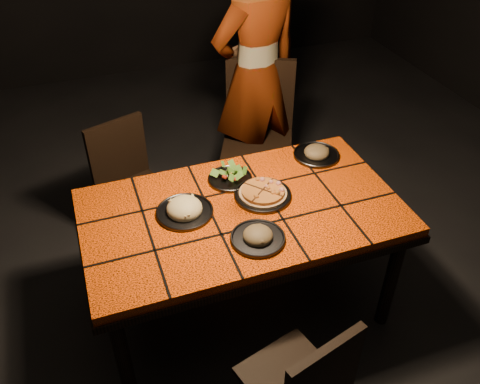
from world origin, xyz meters
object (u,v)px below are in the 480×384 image
object	(u,v)px
dining_table	(242,220)
chair_near	(304,383)
diner	(256,76)
chair_far_right	(259,126)
plate_pasta	(185,209)
chair_far_left	(128,178)
plate_pizza	(263,194)

from	to	relation	value
dining_table	chair_near	xyz separation A→B (m)	(-0.03, -0.84, -0.20)
chair_near	diner	distance (m)	2.04
dining_table	chair_near	size ratio (longest dim) A/B	1.98
chair_far_right	diner	xyz separation A→B (m)	(0.02, 0.10, 0.33)
dining_table	plate_pasta	distance (m)	0.31
dining_table	diner	xyz separation A→B (m)	(0.49, 1.08, 0.25)
chair_far_left	plate_pasta	size ratio (longest dim) A/B	2.96
dining_table	chair_far_right	bearing A→B (deg)	64.09
dining_table	plate_pasta	size ratio (longest dim) A/B	5.63
chair_far_right	chair_far_left	bearing A→B (deg)	-146.20
plate_pizza	dining_table	bearing A→B (deg)	-157.31
chair_near	chair_far_left	size ratio (longest dim) A/B	0.96
plate_pizza	plate_pasta	size ratio (longest dim) A/B	1.23
chair_near	chair_far_left	bearing A→B (deg)	-90.59
chair_near	plate_pizza	size ratio (longest dim) A/B	2.33
dining_table	chair_far_left	xyz separation A→B (m)	(-0.47, 0.83, -0.18)
plate_pasta	diner	bearing A→B (deg)	52.79
dining_table	chair_near	distance (m)	0.86
chair_far_right	plate_pizza	bearing A→B (deg)	-85.64
chair_near	diner	bearing A→B (deg)	-120.61
chair_near	chair_far_left	distance (m)	1.72
chair_near	plate_pizza	world-z (taller)	chair_near
chair_far_right	plate_pasta	bearing A→B (deg)	-104.86
diner	plate_pizza	world-z (taller)	diner
chair_far_left	diner	xyz separation A→B (m)	(0.96, 0.25, 0.43)
chair_far_left	plate_pasta	world-z (taller)	chair_far_left
plate_pizza	diner	bearing A→B (deg)	70.72
plate_pasta	dining_table	bearing A→B (deg)	-12.14
chair_far_left	plate_pizza	xyz separation A→B (m)	(0.60, -0.77, 0.28)
diner	plate_pizza	distance (m)	1.10
chair_near	chair_far_left	xyz separation A→B (m)	(-0.44, 1.67, 0.02)
dining_table	chair_far_right	world-z (taller)	chair_far_right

